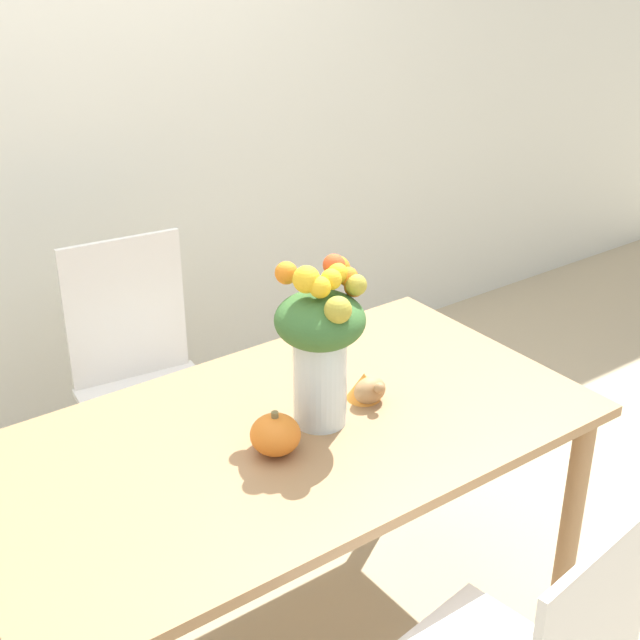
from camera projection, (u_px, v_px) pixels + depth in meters
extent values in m
cube|color=silver|center=(41.00, 90.00, 3.03)|extent=(8.00, 0.06, 2.70)
cube|color=#9E754C|center=(282.00, 437.00, 2.25)|extent=(1.60, 0.86, 0.03)
cylinder|color=#9E754C|center=(572.00, 519.00, 2.53)|extent=(0.06, 0.06, 0.71)
cylinder|color=#9E754C|center=(402.00, 408.00, 3.07)|extent=(0.06, 0.06, 0.71)
cylinder|color=silver|center=(320.00, 380.00, 2.24)|extent=(0.14, 0.14, 0.24)
cylinder|color=silver|center=(320.00, 404.00, 2.27)|extent=(0.12, 0.12, 0.10)
cylinder|color=#38662D|center=(329.00, 366.00, 2.24)|extent=(0.01, 0.00, 0.29)
cylinder|color=#38662D|center=(317.00, 364.00, 2.24)|extent=(0.01, 0.01, 0.29)
cylinder|color=#38662D|center=(309.00, 369.00, 2.22)|extent=(0.01, 0.01, 0.29)
cylinder|color=#38662D|center=(317.00, 374.00, 2.20)|extent=(0.01, 0.01, 0.29)
cylinder|color=#38662D|center=(329.00, 372.00, 2.21)|extent=(0.01, 0.01, 0.29)
ellipsoid|color=#38662D|center=(320.00, 320.00, 2.16)|extent=(0.23, 0.23, 0.14)
sphere|color=yellow|center=(306.00, 279.00, 2.10)|extent=(0.07, 0.07, 0.07)
sphere|color=#D64C23|center=(334.00, 265.00, 2.17)|extent=(0.06, 0.06, 0.06)
sphere|color=yellow|center=(338.00, 273.00, 2.16)|extent=(0.05, 0.05, 0.05)
sphere|color=orange|center=(354.00, 287.00, 2.19)|extent=(0.05, 0.05, 0.05)
sphere|color=#AD9E33|center=(356.00, 285.00, 2.16)|extent=(0.05, 0.05, 0.05)
sphere|color=orange|center=(286.00, 273.00, 2.19)|extent=(0.06, 0.06, 0.06)
sphere|color=yellow|center=(320.00, 287.00, 2.09)|extent=(0.05, 0.05, 0.05)
sphere|color=yellow|center=(331.00, 279.00, 2.12)|extent=(0.05, 0.05, 0.05)
sphere|color=orange|center=(348.00, 277.00, 2.17)|extent=(0.05, 0.05, 0.05)
sphere|color=#AD9E33|center=(338.00, 310.00, 2.07)|extent=(0.07, 0.07, 0.07)
sphere|color=orange|center=(338.00, 268.00, 2.19)|extent=(0.06, 0.06, 0.06)
ellipsoid|color=orange|center=(275.00, 435.00, 2.14)|extent=(0.12, 0.12, 0.10)
cylinder|color=brown|center=(275.00, 416.00, 2.12)|extent=(0.02, 0.02, 0.02)
ellipsoid|color=#A87A4C|center=(370.00, 390.00, 2.36)|extent=(0.09, 0.07, 0.07)
cone|color=orange|center=(364.00, 386.00, 2.37)|extent=(0.09, 0.09, 0.08)
sphere|color=#A87A4C|center=(379.00, 388.00, 2.32)|extent=(0.03, 0.03, 0.03)
cube|color=white|center=(154.00, 405.00, 2.88)|extent=(0.47, 0.47, 0.02)
cylinder|color=white|center=(126.00, 509.00, 2.77)|extent=(0.04, 0.04, 0.46)
cylinder|color=white|center=(226.00, 478.00, 2.92)|extent=(0.04, 0.04, 0.46)
cylinder|color=white|center=(95.00, 454.00, 3.04)|extent=(0.04, 0.04, 0.46)
cylinder|color=white|center=(189.00, 428.00, 3.19)|extent=(0.04, 0.04, 0.46)
cube|color=white|center=(127.00, 309.00, 2.92)|extent=(0.40, 0.07, 0.50)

